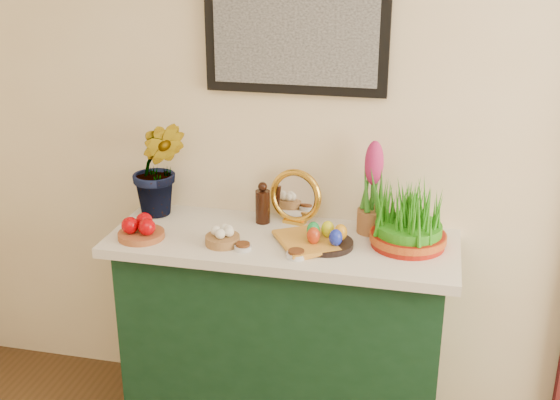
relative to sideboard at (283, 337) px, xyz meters
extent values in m
cube|color=#F8E5BA|center=(0.36, 0.25, 0.93)|extent=(4.00, 0.04, 2.70)
cube|color=black|center=(0.00, 0.23, 1.27)|extent=(0.74, 0.03, 0.54)
cube|color=#A5A5A5|center=(0.00, 0.21, 1.27)|extent=(0.66, 0.01, 0.46)
cube|color=#143721|center=(0.00, 0.00, 0.00)|extent=(1.30, 0.45, 0.85)
cube|color=silver|center=(0.00, 0.00, 0.45)|extent=(1.40, 0.55, 0.04)
imported|color=#30791F|center=(-0.57, 0.13, 0.74)|extent=(0.32, 0.29, 0.56)
cylinder|color=#9C512A|center=(-0.55, -0.13, 0.48)|extent=(0.22, 0.22, 0.03)
cylinder|color=#A87343|center=(-0.22, -0.12, 0.48)|extent=(0.16, 0.16, 0.04)
cylinder|color=black|center=(-0.12, 0.14, 0.54)|extent=(0.06, 0.06, 0.14)
sphere|color=black|center=(-0.12, 0.14, 0.63)|extent=(0.04, 0.04, 0.04)
cube|color=gold|center=(0.02, 0.16, 0.47)|extent=(0.10, 0.06, 0.01)
torus|color=gold|center=(0.02, 0.17, 0.58)|extent=(0.24, 0.10, 0.23)
cylinder|color=silver|center=(0.02, 0.17, 0.58)|extent=(0.18, 0.06, 0.18)
imported|color=gold|center=(0.02, -0.10, 0.48)|extent=(0.29, 0.32, 0.04)
cylinder|color=silver|center=(-0.12, -0.15, 0.47)|extent=(0.07, 0.07, 0.02)
cylinder|color=#592D14|center=(-0.12, -0.15, 0.49)|extent=(0.05, 0.05, 0.01)
cylinder|color=silver|center=(0.09, -0.17, 0.47)|extent=(0.08, 0.08, 0.02)
cylinder|color=#592D14|center=(0.09, -0.17, 0.49)|extent=(0.06, 0.06, 0.01)
cylinder|color=black|center=(0.18, -0.05, 0.48)|extent=(0.28, 0.28, 0.02)
ellipsoid|color=#BC3312|center=(0.14, -0.08, 0.52)|extent=(0.05, 0.05, 0.07)
ellipsoid|color=#1A2BB9|center=(0.23, -0.08, 0.52)|extent=(0.05, 0.05, 0.07)
ellipsoid|color=yellow|center=(0.18, 0.00, 0.52)|extent=(0.05, 0.05, 0.07)
ellipsoid|color=green|center=(0.13, -0.02, 0.52)|extent=(0.05, 0.05, 0.07)
ellipsoid|color=orange|center=(0.24, -0.02, 0.52)|extent=(0.05, 0.05, 0.07)
cylinder|color=#945C32|center=(0.34, 0.14, 0.51)|extent=(0.12, 0.12, 0.10)
ellipsoid|color=#BA2556|center=(0.34, 0.14, 0.76)|extent=(0.08, 0.08, 0.18)
cylinder|color=#97150A|center=(0.49, 0.04, 0.49)|extent=(0.29, 0.29, 0.05)
cylinder|color=#9B180F|center=(0.49, 0.04, 0.50)|extent=(0.30, 0.30, 0.03)
camera|label=1|loc=(0.57, -2.53, 1.61)|focal=45.00mm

